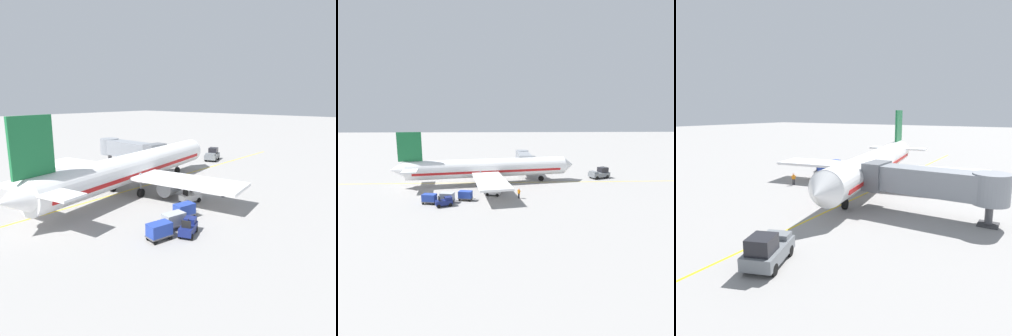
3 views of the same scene
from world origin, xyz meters
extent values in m
plane|color=gray|center=(0.00, 0.00, 0.00)|extent=(400.00, 400.00, 0.00)
cube|color=gold|center=(0.00, 0.00, 0.00)|extent=(0.24, 80.00, 0.01)
cylinder|color=white|center=(0.73, -1.14, 3.29)|extent=(9.12, 32.16, 3.70)
cube|color=red|center=(0.73, -1.14, 2.82)|extent=(8.72, 29.65, 0.44)
cone|color=white|center=(-2.21, 15.81, 3.29)|extent=(3.98, 2.99, 3.63)
cone|color=white|center=(3.71, -18.28, 3.58)|extent=(3.58, 3.30, 3.14)
cube|color=black|center=(-1.90, 14.03, 3.93)|extent=(2.92, 1.56, 0.60)
cube|color=white|center=(0.90, -2.12, 2.64)|extent=(30.45, 10.26, 0.36)
cylinder|color=gray|center=(-4.65, -2.28, 1.39)|extent=(2.52, 3.50, 2.00)
cylinder|color=gray|center=(6.19, -0.39, 1.39)|extent=(2.52, 3.50, 2.00)
cube|color=#196B38|center=(3.30, -15.92, 7.88)|extent=(1.07, 4.39, 5.50)
cube|color=white|center=(3.26, -15.72, 3.84)|extent=(10.30, 4.27, 0.24)
cylinder|color=black|center=(-1.18, 9.90, 0.55)|extent=(0.63, 1.16, 1.10)
cylinder|color=gray|center=(-1.18, 9.90, 2.10)|extent=(0.24, 0.24, 2.00)
cylinder|color=black|center=(-1.19, -3.50, 0.55)|extent=(0.63, 1.16, 1.10)
cylinder|color=gray|center=(-1.19, -3.50, 2.10)|extent=(0.24, 0.24, 2.00)
cylinder|color=black|center=(3.34, -2.72, 0.55)|extent=(0.63, 1.16, 1.10)
cylinder|color=gray|center=(3.34, -2.72, 2.10)|extent=(0.24, 0.24, 2.00)
cube|color=gray|center=(-8.94, 7.18, 3.49)|extent=(12.29, 2.80, 2.60)
cube|color=slate|center=(-3.59, 7.18, 3.49)|extent=(2.00, 3.50, 2.99)
cylinder|color=gray|center=(-15.08, 7.18, 3.49)|extent=(3.36, 3.36, 2.86)
cylinder|color=#4C4C51|center=(-15.08, 7.18, 1.09)|extent=(0.70, 0.70, 2.19)
cube|color=#38383A|center=(-15.08, 7.18, 0.08)|extent=(1.80, 1.80, 0.16)
cube|color=slate|center=(-3.24, 23.27, 0.85)|extent=(3.60, 4.89, 0.90)
cube|color=black|center=(-3.59, 24.20, 1.85)|extent=(2.19, 2.31, 1.10)
cube|color=slate|center=(-2.70, 21.83, 1.48)|extent=(2.14, 1.69, 0.36)
cylinder|color=black|center=(-1.86, 22.26, 0.40)|extent=(0.61, 0.87, 0.80)
cylinder|color=black|center=(-3.62, 21.61, 0.40)|extent=(0.61, 0.87, 0.80)
cylinder|color=black|center=(-2.87, 24.94, 0.40)|extent=(0.61, 0.87, 0.80)
cylinder|color=black|center=(-4.62, 24.29, 0.40)|extent=(0.61, 0.87, 0.80)
cube|color=silver|center=(9.17, -0.26, 0.63)|extent=(1.81, 2.73, 0.70)
cube|color=silver|center=(9.35, 0.41, 1.20)|extent=(1.26, 1.28, 0.44)
cube|color=black|center=(9.00, -0.92, 1.30)|extent=(0.85, 0.37, 0.64)
cylinder|color=black|center=(9.21, -0.14, 1.28)|extent=(0.15, 0.28, 0.54)
cylinder|color=black|center=(8.88, 0.73, 0.28)|extent=(0.34, 0.59, 0.56)
cylinder|color=black|center=(9.92, 0.45, 0.28)|extent=(0.34, 0.59, 0.56)
cylinder|color=black|center=(8.43, -0.96, 0.28)|extent=(0.34, 0.59, 0.56)
cylinder|color=black|center=(9.47, -1.24, 0.28)|extent=(0.34, 0.59, 0.56)
cube|color=navy|center=(14.62, -7.70, 0.63)|extent=(2.05, 2.77, 0.70)
cube|color=navy|center=(14.36, -7.06, 1.20)|extent=(1.34, 1.36, 0.44)
cube|color=black|center=(14.87, -8.34, 1.30)|extent=(0.84, 0.46, 0.64)
cylinder|color=black|center=(14.57, -7.58, 1.28)|extent=(0.17, 0.27, 0.54)
cylinder|color=black|center=(13.79, -7.09, 0.28)|extent=(0.40, 0.59, 0.56)
cylinder|color=black|center=(14.79, -6.69, 0.28)|extent=(0.40, 0.59, 0.56)
cylinder|color=black|center=(14.44, -8.71, 0.28)|extent=(0.40, 0.59, 0.56)
cylinder|color=black|center=(15.45, -8.31, 0.28)|extent=(0.40, 0.59, 0.56)
cube|color=#4C4C51|center=(11.84, -4.74, 0.42)|extent=(1.72, 2.42, 0.12)
cube|color=#233D9E|center=(11.84, -4.74, 1.03)|extent=(1.63, 2.30, 1.10)
cylinder|color=#4C4C51|center=(12.13, -3.32, 0.41)|extent=(0.21, 0.70, 0.07)
cylinder|color=black|center=(11.46, -3.82, 0.18)|extent=(0.19, 0.38, 0.36)
cylinder|color=black|center=(12.54, -4.05, 0.18)|extent=(0.19, 0.38, 0.36)
cylinder|color=black|center=(11.13, -5.44, 0.18)|extent=(0.19, 0.38, 0.36)
cylinder|color=black|center=(12.21, -5.66, 0.18)|extent=(0.19, 0.38, 0.36)
cube|color=#4C4C51|center=(12.75, -7.52, 0.42)|extent=(1.72, 2.42, 0.12)
cube|color=#999EA3|center=(12.75, -7.52, 1.03)|extent=(1.63, 2.30, 1.10)
cylinder|color=#4C4C51|center=(13.04, -6.10, 0.41)|extent=(0.21, 0.70, 0.07)
cylinder|color=black|center=(12.38, -6.60, 0.18)|extent=(0.19, 0.38, 0.36)
cylinder|color=black|center=(13.46, -6.82, 0.18)|extent=(0.19, 0.38, 0.36)
cylinder|color=black|center=(12.04, -8.22, 0.18)|extent=(0.19, 0.38, 0.36)
cylinder|color=black|center=(13.13, -8.44, 0.18)|extent=(0.19, 0.38, 0.36)
cube|color=#4C4C51|center=(13.36, -10.16, 0.42)|extent=(1.72, 2.42, 0.12)
cube|color=#233D9E|center=(13.36, -10.16, 1.03)|extent=(1.63, 2.30, 1.10)
cylinder|color=#4C4C51|center=(13.65, -8.74, 0.41)|extent=(0.21, 0.70, 0.07)
cylinder|color=black|center=(12.98, -9.24, 0.18)|extent=(0.19, 0.38, 0.36)
cylinder|color=black|center=(14.07, -9.47, 0.18)|extent=(0.19, 0.38, 0.36)
cylinder|color=black|center=(12.65, -10.86, 0.18)|extent=(0.19, 0.38, 0.36)
cylinder|color=black|center=(13.73, -11.08, 0.18)|extent=(0.19, 0.38, 0.36)
cylinder|color=#232328|center=(11.14, 4.11, 0.42)|extent=(0.15, 0.15, 0.85)
cylinder|color=#232328|center=(10.99, 3.98, 0.42)|extent=(0.15, 0.15, 0.85)
cube|color=orange|center=(11.06, 4.04, 1.15)|extent=(0.45, 0.42, 0.60)
cylinder|color=orange|center=(11.26, 4.20, 1.10)|extent=(0.23, 0.21, 0.57)
cylinder|color=orange|center=(10.87, 3.89, 1.10)|extent=(0.23, 0.21, 0.57)
sphere|color=tan|center=(11.06, 4.04, 1.58)|extent=(0.22, 0.22, 0.22)
cube|color=red|center=(11.06, 4.04, 1.60)|extent=(0.26, 0.23, 0.10)
camera|label=1|loc=(30.61, -28.74, 12.07)|focal=33.59mm
camera|label=2|loc=(53.22, 0.15, 13.19)|focal=28.15mm
camera|label=3|loc=(-18.34, 37.86, 10.39)|focal=33.72mm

